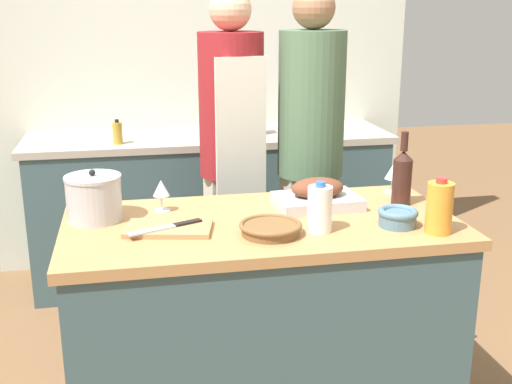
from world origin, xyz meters
name	(u,v)px	position (x,y,z in m)	size (l,w,h in m)	color
kitchen_island	(261,325)	(0.00, 0.00, 0.44)	(1.47, 0.72, 0.87)	#3D565B
back_counter	(211,206)	(0.00, 1.53, 0.45)	(2.16, 0.60, 0.90)	#3D565B
back_wall	(201,66)	(0.00, 1.88, 1.27)	(2.66, 0.10, 2.55)	silver
roasting_pan	(317,196)	(0.25, 0.12, 0.92)	(0.34, 0.24, 0.12)	#BCBCC1
wicker_basket	(270,228)	(0.00, -0.15, 0.90)	(0.22, 0.22, 0.04)	brown
cutting_board	(169,229)	(-0.35, -0.05, 0.88)	(0.33, 0.24, 0.02)	#AD7F51
stock_pot	(94,198)	(-0.61, 0.13, 0.96)	(0.21, 0.21, 0.19)	#B7B7BC
mixing_bowl	(398,217)	(0.47, -0.16, 0.91)	(0.15, 0.15, 0.07)	slate
juice_jug	(439,208)	(0.58, -0.25, 0.97)	(0.09, 0.09, 0.20)	orange
milk_jug	(320,209)	(0.18, -0.15, 0.96)	(0.09, 0.09, 0.18)	white
wine_bottle_green	(402,176)	(0.59, 0.09, 0.99)	(0.08, 0.08, 0.30)	#381E19
wine_glass_left	(161,189)	(-0.36, 0.19, 0.96)	(0.07, 0.07, 0.13)	silver
wine_glass_right	(393,173)	(0.62, 0.25, 0.96)	(0.07, 0.07, 0.12)	silver
knife_chef	(168,227)	(-0.35, -0.06, 0.90)	(0.27, 0.14, 0.01)	#B7B7BC
stand_mixer	(237,114)	(0.15, 1.44, 1.04)	(0.18, 0.14, 0.33)	#B22323
condiment_bottle_tall	(330,123)	(0.72, 1.45, 0.96)	(0.07, 0.07, 0.13)	#234C28
condiment_bottle_short	(117,133)	(-0.53, 1.36, 0.96)	(0.05, 0.05, 0.14)	#B28E2D
condiment_bottle_extra	(247,115)	(0.24, 1.61, 1.00)	(0.05, 0.05, 0.21)	#332D28
person_cook_aproned	(232,148)	(0.02, 0.84, 0.97)	(0.32, 0.33, 1.73)	beige
person_cook_guest	(310,148)	(0.40, 0.75, 0.97)	(0.32, 0.32, 1.74)	beige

